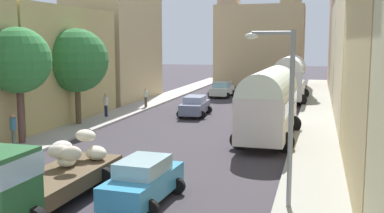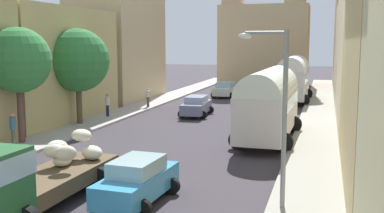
% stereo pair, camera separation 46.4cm
% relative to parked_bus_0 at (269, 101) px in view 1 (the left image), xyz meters
% --- Properties ---
extents(ground_plane, '(154.00, 154.00, 0.00)m').
position_rel_parked_bus_0_xyz_m(ground_plane, '(-4.70, 7.84, -2.20)').
color(ground_plane, '#383339').
extents(sidewalk_left, '(2.50, 70.00, 0.14)m').
position_rel_parked_bus_0_xyz_m(sidewalk_left, '(-11.95, 7.84, -2.13)').
color(sidewalk_left, '#AEA8A3').
rests_on(sidewalk_left, ground).
extents(sidewalk_right, '(2.50, 70.00, 0.14)m').
position_rel_parked_bus_0_xyz_m(sidewalk_right, '(2.55, 7.84, -2.13)').
color(sidewalk_right, '#9A988C').
rests_on(sidewalk_right, ground).
extents(building_left_2, '(5.18, 12.28, 7.83)m').
position_rel_parked_bus_0_xyz_m(building_left_2, '(-15.79, 2.49, 1.71)').
color(building_left_2, tan).
rests_on(building_left_2, ground).
extents(building_left_3, '(6.17, 10.90, 13.28)m').
position_rel_parked_bus_0_xyz_m(building_left_3, '(-16.01, 15.00, 4.47)').
color(building_left_3, tan).
rests_on(building_left_3, ground).
extents(building_right_2, '(5.25, 14.45, 11.89)m').
position_rel_parked_bus_0_xyz_m(building_right_2, '(6.18, 6.37, 3.78)').
color(building_right_2, beige).
rests_on(building_right_2, ground).
extents(building_right_3, '(4.83, 12.95, 9.02)m').
position_rel_parked_bus_0_xyz_m(building_right_3, '(6.21, 20.58, 2.30)').
color(building_right_3, beige).
rests_on(building_right_3, ground).
extents(building_right_4, '(5.60, 12.48, 14.39)m').
position_rel_parked_bus_0_xyz_m(building_right_4, '(6.35, 34.08, 5.01)').
color(building_right_4, tan).
rests_on(building_right_4, ground).
extents(distant_church, '(10.87, 6.56, 19.22)m').
position_rel_parked_bus_0_xyz_m(distant_church, '(-4.70, 33.88, 4.05)').
color(distant_church, tan).
rests_on(distant_church, ground).
extents(parked_bus_0, '(3.43, 8.91, 4.01)m').
position_rel_parked_bus_0_xyz_m(parked_bus_0, '(0.00, 0.00, 0.00)').
color(parked_bus_0, silver).
rests_on(parked_bus_0, ground).
extents(parked_bus_1, '(3.39, 8.69, 4.21)m').
position_rel_parked_bus_0_xyz_m(parked_bus_1, '(0.12, 17.95, 0.12)').
color(parked_bus_1, silver).
rests_on(parked_bus_1, ground).
extents(cargo_truck_0, '(3.04, 7.36, 2.55)m').
position_rel_parked_bus_0_xyz_m(cargo_truck_0, '(-6.03, -13.88, -0.92)').
color(cargo_truck_0, '#245A2E').
rests_on(cargo_truck_0, ground).
extents(car_0, '(2.30, 4.29, 1.50)m').
position_rel_parked_bus_0_xyz_m(car_0, '(-6.23, 7.31, -1.44)').
color(car_0, slate).
rests_on(car_0, ground).
extents(car_1, '(2.37, 3.97, 1.54)m').
position_rel_parked_bus_0_xyz_m(car_1, '(-6.67, 19.77, -1.43)').
color(car_1, silver).
rests_on(car_1, ground).
extents(car_2, '(2.30, 4.06, 1.56)m').
position_rel_parked_bus_0_xyz_m(car_2, '(-3.07, -11.74, -1.42)').
color(car_2, '#3B95C8').
rests_on(car_2, ground).
extents(car_3, '(2.49, 4.16, 1.45)m').
position_rel_parked_bus_0_xyz_m(car_3, '(-2.82, 14.46, -1.47)').
color(car_3, beige).
rests_on(car_3, ground).
extents(pedestrian_0, '(0.49, 0.49, 1.71)m').
position_rel_parked_bus_0_xyz_m(pedestrian_0, '(-11.17, 10.06, -1.23)').
color(pedestrian_0, brown).
rests_on(pedestrian_0, ground).
extents(pedestrian_1, '(0.43, 0.43, 1.88)m').
position_rel_parked_bus_0_xyz_m(pedestrian_1, '(-12.39, -5.88, -1.12)').
color(pedestrian_1, '#435044').
rests_on(pedestrian_1, ground).
extents(pedestrian_2, '(0.43, 0.43, 1.81)m').
position_rel_parked_bus_0_xyz_m(pedestrian_2, '(-12.15, 4.52, -1.16)').
color(pedestrian_2, '#1C2243').
rests_on(pedestrian_2, ground).
extents(streetlamp_near, '(1.62, 0.28, 5.89)m').
position_rel_parked_bus_0_xyz_m(streetlamp_near, '(1.57, -11.14, 1.34)').
color(streetlamp_near, gray).
rests_on(streetlamp_near, ground).
extents(roadside_tree_1, '(3.48, 3.48, 6.29)m').
position_rel_parked_bus_0_xyz_m(roadside_tree_1, '(-12.60, -4.90, 2.32)').
color(roadside_tree_1, brown).
rests_on(roadside_tree_1, ground).
extents(roadside_tree_2, '(4.13, 4.13, 6.38)m').
position_rel_parked_bus_0_xyz_m(roadside_tree_2, '(-12.60, 1.29, 2.09)').
color(roadside_tree_2, brown).
rests_on(roadside_tree_2, ground).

